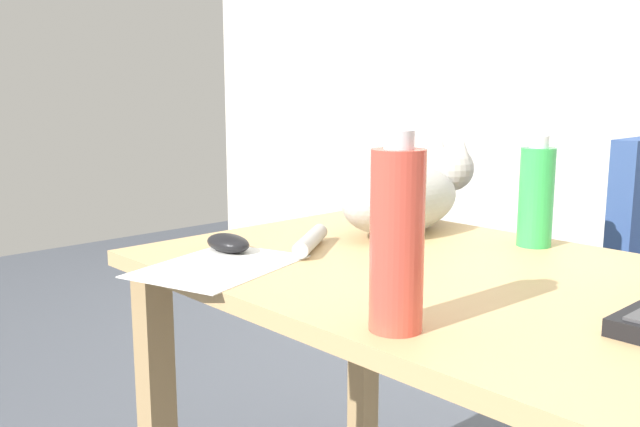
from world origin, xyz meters
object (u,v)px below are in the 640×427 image
object	(u,v)px
computer_mouse	(228,243)
water_bottle	(536,195)
cat	(407,195)
spray_bottle	(397,239)

from	to	relation	value
computer_mouse	water_bottle	size ratio (longest dim) A/B	0.49
cat	computer_mouse	distance (m)	0.43
computer_mouse	cat	bearing A→B (deg)	75.33
cat	spray_bottle	xyz separation A→B (m)	(0.41, -0.51, 0.04)
computer_mouse	spray_bottle	bearing A→B (deg)	-10.69
water_bottle	spray_bottle	bearing A→B (deg)	-77.24
cat	computer_mouse	xyz separation A→B (m)	(-0.11, -0.41, -0.06)
water_bottle	cat	bearing A→B (deg)	-164.84
water_bottle	spray_bottle	world-z (taller)	spray_bottle
cat	spray_bottle	size ratio (longest dim) A/B	2.31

